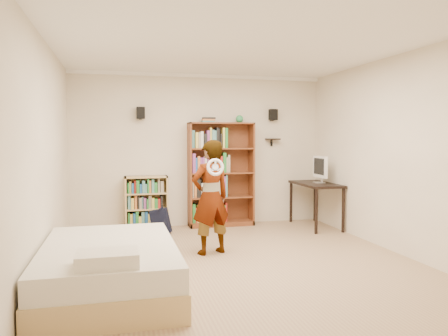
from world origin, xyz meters
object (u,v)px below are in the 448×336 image
Objects in this scene: low_bookshelf at (146,203)px; tall_bookshelf at (221,174)px; person at (211,197)px; computer_desk at (316,205)px; daybed at (109,262)px.

tall_bookshelf is at bearing -1.41° from low_bookshelf.
person reaches higher than low_bookshelf.
person is at bearing -149.13° from computer_desk.
person is (0.74, -1.85, 0.32)m from low_bookshelf.
daybed is (-1.90, -2.98, -0.62)m from tall_bookshelf.
daybed is 1.34× the size of person.
tall_bookshelf is at bearing -126.19° from person.
computer_desk reaches higher than daybed.
person is (1.32, 1.17, 0.47)m from daybed.
daybed is at bearing -122.49° from tall_bookshelf.
person is at bearing 41.59° from daybed.
person is (-0.58, -1.81, -0.15)m from tall_bookshelf.
tall_bookshelf is 1.76m from computer_desk.
daybed is (-0.58, -3.02, -0.15)m from low_bookshelf.
low_bookshelf is at bearing -86.63° from person.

